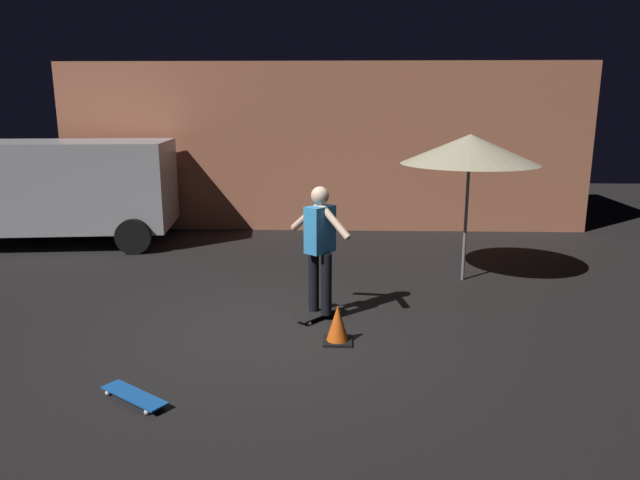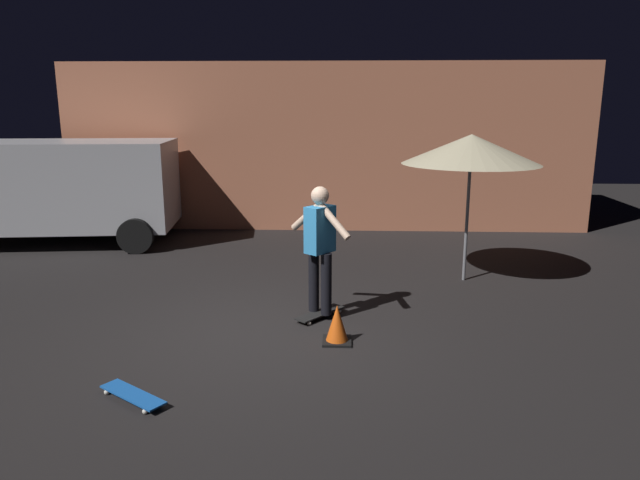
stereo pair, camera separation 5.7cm
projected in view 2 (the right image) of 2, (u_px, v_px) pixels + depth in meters
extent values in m
plane|color=black|center=(261.00, 333.00, 7.16)|extent=(28.00, 28.00, 0.00)
cube|color=#B76B4C|center=(327.00, 143.00, 14.11)|extent=(11.49, 3.29, 3.61)
cube|color=#B2B2B7|center=(54.00, 185.00, 11.54)|extent=(4.79, 2.41, 1.70)
cylinder|color=black|center=(136.00, 236.00, 10.90)|extent=(0.68, 0.29, 0.66)
cylinder|color=black|center=(157.00, 216.00, 12.82)|extent=(0.68, 0.29, 0.66)
cylinder|color=slate|center=(467.00, 212.00, 9.05)|extent=(0.05, 0.05, 2.20)
cone|color=beige|center=(471.00, 149.00, 8.83)|extent=(2.10, 2.10, 0.45)
cube|color=black|center=(320.00, 313.00, 7.67)|extent=(0.65, 0.73, 0.02)
sphere|color=silver|center=(330.00, 308.00, 7.95)|extent=(0.05, 0.05, 0.05)
sphere|color=silver|center=(340.00, 311.00, 7.84)|extent=(0.05, 0.05, 0.05)
sphere|color=silver|center=(300.00, 320.00, 7.52)|extent=(0.05, 0.05, 0.05)
sphere|color=silver|center=(309.00, 323.00, 7.40)|extent=(0.05, 0.05, 0.05)
cube|color=#1959B2|center=(133.00, 395.00, 5.52)|extent=(0.76, 0.61, 0.02)
sphere|color=silver|center=(107.00, 392.00, 5.64)|extent=(0.05, 0.05, 0.05)
sphere|color=silver|center=(122.00, 385.00, 5.77)|extent=(0.05, 0.05, 0.05)
sphere|color=silver|center=(145.00, 411.00, 5.29)|extent=(0.05, 0.05, 0.05)
sphere|color=silver|center=(160.00, 404.00, 5.42)|extent=(0.05, 0.05, 0.05)
cylinder|color=black|center=(314.00, 281.00, 7.64)|extent=(0.14, 0.14, 0.82)
cylinder|color=black|center=(326.00, 284.00, 7.50)|extent=(0.14, 0.14, 0.82)
cube|color=#338CCC|center=(320.00, 229.00, 7.41)|extent=(0.41, 0.43, 0.60)
sphere|color=beige|center=(320.00, 196.00, 7.31)|extent=(0.23, 0.23, 0.23)
cylinder|color=beige|center=(307.00, 216.00, 7.52)|extent=(0.47, 0.41, 0.46)
cylinder|color=beige|center=(333.00, 220.00, 7.23)|extent=(0.47, 0.41, 0.46)
cube|color=black|center=(337.00, 341.00, 6.88)|extent=(0.34, 0.34, 0.03)
cone|color=#EA5914|center=(337.00, 324.00, 6.83)|extent=(0.28, 0.28, 0.46)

